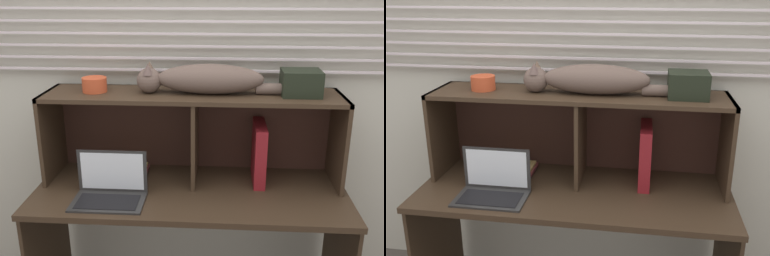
% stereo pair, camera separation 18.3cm
% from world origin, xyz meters
% --- Properties ---
extents(back_panel_with_blinds, '(4.40, 0.08, 2.50)m').
position_xyz_m(back_panel_with_blinds, '(0.00, 0.55, 1.26)').
color(back_panel_with_blinds, beige).
rests_on(back_panel_with_blinds, ground).
extents(desk, '(1.59, 0.64, 0.72)m').
position_xyz_m(desk, '(0.00, 0.19, 0.59)').
color(desk, '#36271A').
rests_on(desk, ground).
extents(hutch_shelf_unit, '(1.52, 0.34, 0.47)m').
position_xyz_m(hutch_shelf_unit, '(0.00, 0.36, 1.05)').
color(hutch_shelf_unit, '#36271A').
rests_on(hutch_shelf_unit, desk).
extents(cat, '(0.87, 0.17, 0.16)m').
position_xyz_m(cat, '(0.07, 0.33, 1.26)').
color(cat, brown).
rests_on(cat, hutch_shelf_unit).
extents(laptop, '(0.35, 0.22, 0.23)m').
position_xyz_m(laptop, '(-0.38, 0.06, 0.77)').
color(laptop, '#292929').
rests_on(laptop, desk).
extents(binder_upright, '(0.06, 0.27, 0.32)m').
position_xyz_m(binder_upright, '(0.35, 0.33, 0.88)').
color(binder_upright, maroon).
rests_on(binder_upright, desk).
extents(book_stack, '(0.20, 0.22, 0.04)m').
position_xyz_m(book_stack, '(-0.34, 0.33, 0.74)').
color(book_stack, '#3E497B').
rests_on(book_stack, desk).
extents(small_basket, '(0.13, 0.13, 0.07)m').
position_xyz_m(small_basket, '(-0.50, 0.33, 1.23)').
color(small_basket, '#BE4828').
rests_on(small_basket, hutch_shelf_unit).
extents(storage_box, '(0.19, 0.17, 0.13)m').
position_xyz_m(storage_box, '(0.54, 0.33, 1.25)').
color(storage_box, black).
rests_on(storage_box, hutch_shelf_unit).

